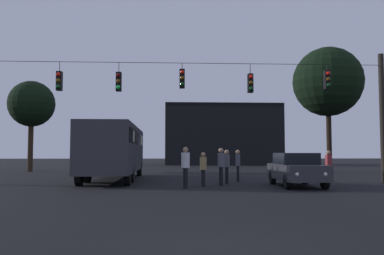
% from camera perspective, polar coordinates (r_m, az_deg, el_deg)
% --- Properties ---
extents(ground_plane, '(168.00, 168.00, 0.00)m').
position_cam_1_polar(ground_plane, '(30.84, -1.26, -6.44)').
color(ground_plane, black).
rests_on(ground_plane, ground).
extents(overhead_signal_span, '(20.06, 0.44, 6.61)m').
position_cam_1_polar(overhead_signal_span, '(20.22, -0.45, 3.24)').
color(overhead_signal_span, black).
rests_on(overhead_signal_span, ground).
extents(city_bus, '(2.68, 11.03, 3.00)m').
position_cam_1_polar(city_bus, '(23.51, -10.75, -2.70)').
color(city_bus, '#2D2D33').
rests_on(city_bus, ground).
extents(car_near_right, '(1.92, 4.38, 1.52)m').
position_cam_1_polar(car_near_right, '(19.16, 14.45, -5.65)').
color(car_near_right, '#2D2D33').
rests_on(car_near_right, ground).
extents(pedestrian_crossing_left, '(0.30, 0.39, 1.69)m').
position_cam_1_polar(pedestrian_crossing_left, '(21.64, 6.47, -5.08)').
color(pedestrian_crossing_left, black).
rests_on(pedestrian_crossing_left, ground).
extents(pedestrian_crossing_center, '(0.35, 0.42, 1.78)m').
position_cam_1_polar(pedestrian_crossing_center, '(17.48, -0.93, -5.25)').
color(pedestrian_crossing_center, black).
rests_on(pedestrian_crossing_center, ground).
extents(pedestrian_crossing_right, '(0.26, 0.37, 1.65)m').
position_cam_1_polar(pedestrian_crossing_right, '(22.01, 18.67, -4.95)').
color(pedestrian_crossing_right, black).
rests_on(pedestrian_crossing_right, ground).
extents(pedestrian_near_bus, '(0.28, 0.39, 1.75)m').
position_cam_1_polar(pedestrian_near_bus, '(18.94, 4.10, -5.17)').
color(pedestrian_near_bus, black).
rests_on(pedestrian_near_bus, ground).
extents(pedestrian_trailing, '(0.33, 0.41, 1.55)m').
position_cam_1_polar(pedestrian_trailing, '(18.29, 1.59, -5.65)').
color(pedestrian_trailing, black).
rests_on(pedestrian_trailing, ground).
extents(pedestrian_far_side, '(0.33, 0.41, 1.68)m').
position_cam_1_polar(pedestrian_far_side, '(20.00, 4.91, -5.23)').
color(pedestrian_far_side, black).
rests_on(pedestrian_far_side, ground).
extents(corner_building, '(15.13, 8.98, 7.92)m').
position_cam_1_polar(corner_building, '(55.51, 4.12, -1.09)').
color(corner_building, black).
rests_on(corner_building, ground).
extents(tree_left_silhouette, '(3.82, 3.82, 7.53)m').
position_cam_1_polar(tree_left_silhouette, '(36.35, -21.65, 3.04)').
color(tree_left_silhouette, '#2D2116').
rests_on(tree_left_silhouette, ground).
extents(tree_behind_building, '(5.53, 5.53, 9.98)m').
position_cam_1_polar(tree_behind_building, '(34.33, 18.57, 6.09)').
color(tree_behind_building, black).
rests_on(tree_behind_building, ground).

